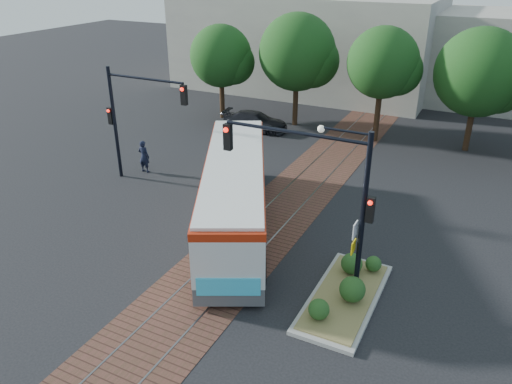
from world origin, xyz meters
TOP-DOWN VIEW (x-y plane):
  - ground at (0.00, 0.00)m, footprint 120.00×120.00m
  - trackbed at (0.00, 4.00)m, footprint 3.60×40.00m
  - tree_row at (1.21, 16.42)m, footprint 26.40×5.60m
  - warehouses at (-0.53, 28.75)m, footprint 40.00×13.00m
  - city_bus at (-1.18, 1.90)m, footprint 7.50×11.64m
  - traffic_island at (4.82, -0.90)m, footprint 2.20×5.20m
  - signal_pole_main at (3.86, -0.81)m, footprint 5.49×0.46m
  - signal_pole_left at (-8.37, 4.00)m, footprint 4.99×0.34m
  - officer at (-8.71, 5.10)m, footprint 0.68×0.46m
  - parked_car at (-6.45, 14.35)m, footprint 4.70×2.38m

SIDE VIEW (x-z plane):
  - ground at x=0.00m, z-range 0.00..0.00m
  - trackbed at x=0.00m, z-range 0.00..0.02m
  - traffic_island at x=4.82m, z-range -0.24..0.89m
  - parked_car at x=-6.45m, z-range 0.00..1.31m
  - officer at x=-8.71m, z-range 0.00..1.83m
  - city_bus at x=-1.18m, z-range 0.18..3.34m
  - warehouses at x=-0.53m, z-range -0.19..7.81m
  - signal_pole_left at x=-8.37m, z-range 0.86..6.86m
  - signal_pole_main at x=3.86m, z-range 1.16..7.16m
  - tree_row at x=1.21m, z-range 1.01..8.69m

